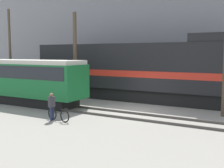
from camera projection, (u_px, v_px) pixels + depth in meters
ground_plane at (134, 110)px, 19.09m from camera, size 120.00×120.00×0.00m
track_near at (121, 114)px, 17.39m from camera, size 60.00×1.50×0.14m
track_far at (154, 101)px, 22.32m from camera, size 60.00×1.50×0.14m
building_backdrop at (181, 20)px, 27.58m from camera, size 49.46×6.00×14.22m
freight_locomotive at (129, 70)px, 23.18m from camera, size 16.55×3.04×5.20m
streetcar at (19, 78)px, 21.53m from camera, size 11.33×2.54×3.35m
bicycle at (58, 115)px, 15.89m from camera, size 1.75×0.45×0.77m
person at (52, 104)px, 15.94m from camera, size 0.27×0.39×1.60m
utility_pole_left at (10, 52)px, 25.85m from camera, size 0.23×0.23×7.83m
utility_pole_center at (75, 57)px, 22.24m from camera, size 0.30×0.30×7.04m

